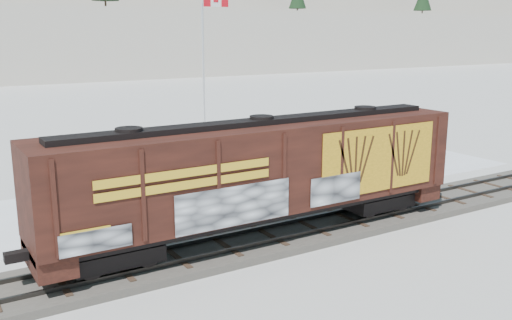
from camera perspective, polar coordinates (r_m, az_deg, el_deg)
ground at (r=22.68m, az=1.30°, el=-8.19°), size 500.00×500.00×0.00m
rail_track at (r=22.62m, az=1.30°, el=-7.84°), size 50.00×3.40×0.43m
parking_strip at (r=28.93m, az=-6.81°, el=-3.58°), size 40.00×8.00×0.03m
hopper_railcar at (r=21.61m, az=0.57°, el=-1.10°), size 17.04×3.06×4.50m
flagpole at (r=36.72m, az=-5.06°, el=6.19°), size 2.30×0.90×10.79m
car_silver at (r=27.79m, az=-8.32°, el=-2.68°), size 4.48×2.07×1.49m
car_white at (r=28.81m, az=-3.46°, el=-1.85°), size 5.24×2.79×1.64m
car_dark at (r=31.34m, az=5.67°, el=-1.03°), size 4.75×3.40×1.28m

